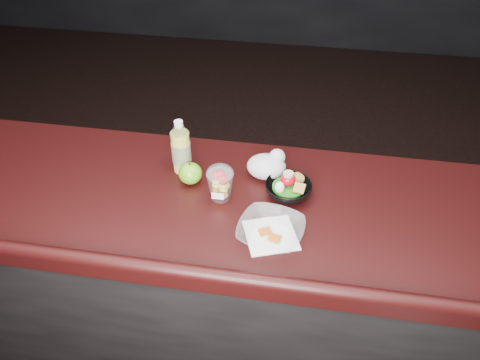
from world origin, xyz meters
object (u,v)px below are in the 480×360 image
(lemonade_bottle, at_px, (181,150))
(fruit_cup, at_px, (220,182))
(takeout_bowl, at_px, (271,231))
(snack_bowl, at_px, (288,188))
(green_apple, at_px, (190,173))

(lemonade_bottle, bearing_deg, fruit_cup, -37.60)
(lemonade_bottle, xyz_separation_m, takeout_bowl, (0.37, -0.30, -0.07))
(lemonade_bottle, distance_m, takeout_bowl, 0.48)
(lemonade_bottle, xyz_separation_m, snack_bowl, (0.41, -0.08, -0.06))
(lemonade_bottle, height_order, green_apple, lemonade_bottle)
(fruit_cup, relative_size, snack_bowl, 0.67)
(fruit_cup, bearing_deg, green_apple, 151.73)
(snack_bowl, distance_m, takeout_bowl, 0.22)
(snack_bowl, bearing_deg, takeout_bowl, -99.77)
(green_apple, height_order, snack_bowl, same)
(green_apple, xyz_separation_m, snack_bowl, (0.36, -0.02, -0.01))
(lemonade_bottle, xyz_separation_m, fruit_cup, (0.17, -0.13, -0.02))
(fruit_cup, height_order, green_apple, fruit_cup)
(fruit_cup, height_order, snack_bowl, fruit_cup)
(takeout_bowl, bearing_deg, fruit_cup, 140.48)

